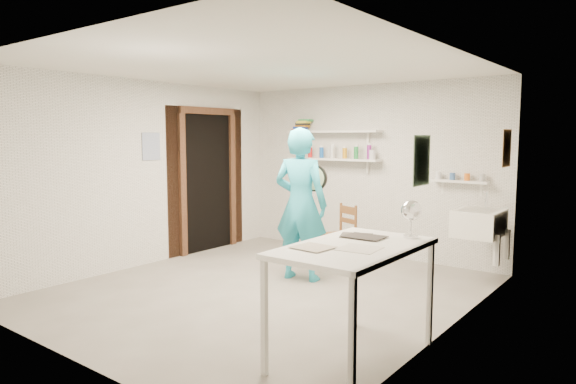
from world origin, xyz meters
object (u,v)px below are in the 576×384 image
Objects in this scene: wooden_chair at (339,235)px; belfast_sink at (479,223)px; desk_lamp at (411,210)px; man at (301,204)px; work_table at (353,302)px; wall_clock at (314,178)px.

belfast_sink is at bearing 30.04° from wooden_chair.
belfast_sink is 2.15m from desk_lamp.
man is 2.24× the size of wooden_chair.
belfast_sink is 2.65m from work_table.
desk_lamp is (1.82, -1.01, 0.20)m from man.
wall_clock is at bearing 145.41° from desk_lamp.
work_table reaches higher than belfast_sink.
man is 0.96m from wooden_chair.
man is 5.56× the size of wall_clock.
wall_clock is at bearing -151.94° from belfast_sink.
man is 0.37m from wall_clock.
wall_clock is at bearing -112.87° from man.
wall_clock is at bearing -67.08° from wooden_chair.
wall_clock is 1.95× the size of desk_lamp.
wall_clock reaches higher than desk_lamp.
man reaches higher than wooden_chair.
wall_clock reaches higher than work_table.
desk_lamp is at bearing 139.56° from man.
man reaches higher than belfast_sink.
desk_lamp is (0.11, -2.11, 0.39)m from belfast_sink.
wooden_chair is 2.84m from work_table.
wall_clock is 0.24× the size of work_table.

